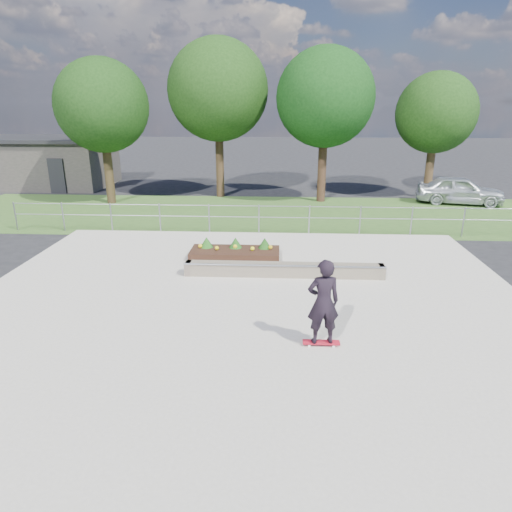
% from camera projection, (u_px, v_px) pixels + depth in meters
% --- Properties ---
extents(ground, '(120.00, 120.00, 0.00)m').
position_uv_depth(ground, '(245.00, 317.00, 11.29)').
color(ground, black).
rests_on(ground, ground).
extents(grass_verge, '(30.00, 8.00, 0.02)m').
position_uv_depth(grass_verge, '(262.00, 214.00, 21.68)').
color(grass_verge, '#2F4F1F').
rests_on(grass_verge, ground).
extents(concrete_slab, '(15.00, 15.00, 0.06)m').
position_uv_depth(concrete_slab, '(245.00, 316.00, 11.28)').
color(concrete_slab, '#AAA497').
rests_on(concrete_slab, ground).
extents(fence, '(20.06, 0.06, 1.20)m').
position_uv_depth(fence, '(259.00, 215.00, 18.13)').
color(fence, gray).
rests_on(fence, ground).
extents(building, '(8.40, 5.40, 3.00)m').
position_uv_depth(building, '(44.00, 161.00, 28.51)').
color(building, '#312F2C').
rests_on(building, ground).
extents(tree_far_left, '(4.55, 4.55, 7.15)m').
position_uv_depth(tree_far_left, '(102.00, 106.00, 22.42)').
color(tree_far_left, black).
rests_on(tree_far_left, ground).
extents(tree_mid_left, '(5.25, 5.25, 8.25)m').
position_uv_depth(tree_mid_left, '(218.00, 91.00, 23.79)').
color(tree_mid_left, black).
rests_on(tree_mid_left, ground).
extents(tree_mid_right, '(4.90, 4.90, 7.70)m').
position_uv_depth(tree_mid_right, '(325.00, 98.00, 22.69)').
color(tree_mid_right, black).
rests_on(tree_mid_right, ground).
extents(tree_far_right, '(4.20, 4.20, 6.60)m').
position_uv_depth(tree_far_right, '(436.00, 113.00, 24.05)').
color(tree_far_right, '#382716').
rests_on(tree_far_right, ground).
extents(grind_ledge, '(6.00, 0.44, 0.43)m').
position_uv_depth(grind_ledge, '(284.00, 270.00, 13.72)').
color(grind_ledge, '#645949').
rests_on(grind_ledge, concrete_slab).
extents(planter_bed, '(3.00, 1.20, 0.61)m').
position_uv_depth(planter_bed, '(235.00, 251.00, 15.49)').
color(planter_bed, black).
rests_on(planter_bed, concrete_slab).
extents(skateboarder, '(0.80, 0.56, 1.97)m').
position_uv_depth(skateboarder, '(323.00, 302.00, 9.55)').
color(skateboarder, white).
rests_on(skateboarder, concrete_slab).
extents(parked_car, '(4.54, 2.59, 1.46)m').
position_uv_depth(parked_car, '(460.00, 190.00, 23.56)').
color(parked_car, '#B3B9BD').
rests_on(parked_car, ground).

